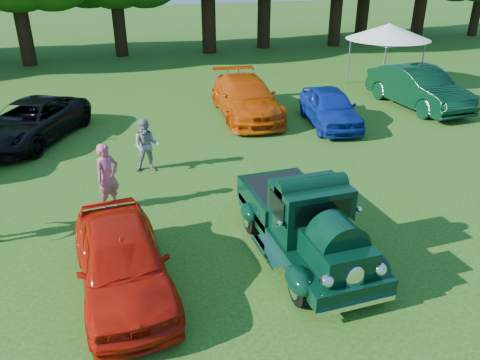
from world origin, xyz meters
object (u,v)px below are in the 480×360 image
object	(u,v)px
back_car_orange	(246,98)
back_car_green	(418,88)
back_car_blue	(330,107)
back_car_black	(30,122)
hero_pickup	(305,223)
red_convertible	(122,260)
spectator_pink	(108,177)
spectator_grey	(147,146)
canopy_tent	(389,32)

from	to	relation	value
back_car_orange	back_car_green	distance (m)	7.31
back_car_blue	back_car_black	bearing A→B (deg)	-177.93
hero_pickup	back_car_green	xyz separation A→B (m)	(9.19, 8.39, 0.09)
hero_pickup	red_convertible	bearing A→B (deg)	-178.85
hero_pickup	back_car_green	world-z (taller)	hero_pickup
back_car_black	spectator_pink	distance (m)	6.24
back_car_green	back_car_black	bearing A→B (deg)	175.71
back_car_black	spectator_grey	bearing A→B (deg)	-19.18
back_car_blue	spectator_grey	bearing A→B (deg)	-152.04
back_car_black	canopy_tent	distance (m)	16.22
red_convertible	canopy_tent	bearing A→B (deg)	38.95
back_car_black	spectator_pink	size ratio (longest dim) A/B	2.85
spectator_grey	hero_pickup	bearing A→B (deg)	-52.79
red_convertible	back_car_blue	xyz separation A→B (m)	(8.33, 7.53, 0.01)
hero_pickup	spectator_pink	distance (m)	4.98
red_convertible	back_car_green	distance (m)	15.45
back_car_green	canopy_tent	size ratio (longest dim) A/B	1.12
back_car_blue	back_car_green	size ratio (longest dim) A/B	0.80
spectator_grey	back_car_black	bearing A→B (deg)	143.66
hero_pickup	back_car_orange	bearing A→B (deg)	78.29
back_car_blue	back_car_green	world-z (taller)	back_car_green
back_car_black	spectator_pink	xyz separation A→B (m)	(2.18, -5.85, 0.18)
red_convertible	spectator_grey	distance (m)	5.53
back_car_orange	hero_pickup	bearing A→B (deg)	-96.10
spectator_grey	canopy_tent	xyz separation A→B (m)	(12.45, 6.67, 1.77)
back_car_blue	spectator_grey	size ratio (longest dim) A/B	2.54
red_convertible	canopy_tent	distance (m)	18.34
back_car_black	spectator_grey	world-z (taller)	spectator_grey
red_convertible	spectator_grey	world-z (taller)	spectator_grey
spectator_pink	canopy_tent	world-z (taller)	canopy_tent
red_convertible	back_car_black	size ratio (longest dim) A/B	0.81
back_car_green	spectator_grey	world-z (taller)	back_car_green
canopy_tent	red_convertible	bearing A→B (deg)	-138.58
spectator_pink	spectator_grey	bearing A→B (deg)	25.44
back_car_green	hero_pickup	bearing A→B (deg)	-139.03
canopy_tent	back_car_green	bearing A→B (deg)	-101.73
back_car_orange	back_car_blue	world-z (taller)	back_car_orange
hero_pickup	back_car_black	bearing A→B (deg)	122.88
back_car_orange	back_car_blue	distance (m)	3.30
hero_pickup	back_car_black	xyz separation A→B (m)	(-5.91, 9.15, -0.06)
back_car_green	red_convertible	bearing A→B (deg)	-148.20
back_car_black	back_car_orange	xyz separation A→B (m)	(7.87, 0.29, 0.07)
back_car_green	spectator_pink	size ratio (longest dim) A/B	2.94
back_car_black	canopy_tent	size ratio (longest dim) A/B	1.09
red_convertible	back_car_black	distance (m)	9.48
hero_pickup	spectator_pink	world-z (taller)	spectator_pink
back_car_orange	back_car_green	size ratio (longest dim) A/B	1.03
back_car_black	canopy_tent	xyz separation A→B (m)	(15.85, 2.84, 1.88)
back_car_orange	spectator_pink	size ratio (longest dim) A/B	3.03
hero_pickup	spectator_pink	xyz separation A→B (m)	(-3.73, 3.30, 0.12)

